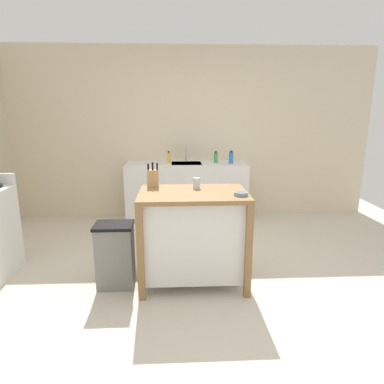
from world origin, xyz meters
TOP-DOWN VIEW (x-y plane):
  - ground_plane at (0.00, 0.00)m, footprint 6.61×6.61m
  - wall_back at (0.00, 2.38)m, footprint 5.61×0.10m
  - kitchen_island at (-0.09, 0.12)m, footprint 1.01×0.68m
  - knife_block at (-0.48, 0.36)m, footprint 0.11×0.09m
  - bowl_ceramic_wide at (0.33, -0.04)m, footprint 0.12×0.12m
  - drinking_cup at (-0.05, 0.27)m, footprint 0.07×0.07m
  - trash_bin at (-0.84, 0.08)m, footprint 0.36×0.28m
  - sink_counter at (-0.09, 2.03)m, footprint 1.78×0.60m
  - sink_faucet at (-0.09, 2.17)m, footprint 0.02×0.02m
  - bottle_hand_soap at (0.35, 2.03)m, footprint 0.06×0.06m
  - bottle_dish_soap at (-0.35, 2.04)m, footprint 0.05×0.05m
  - bottle_spray_cleaner at (0.56, 1.94)m, footprint 0.06×0.06m

SIDE VIEW (x-z plane):
  - ground_plane at x=0.00m, z-range 0.00..0.00m
  - trash_bin at x=-0.84m, z-range 0.00..0.63m
  - sink_counter at x=-0.09m, z-range 0.00..0.90m
  - kitchen_island at x=-0.09m, z-range 0.05..0.97m
  - bowl_ceramic_wide at x=0.33m, z-range 0.92..0.95m
  - drinking_cup at x=-0.05m, z-range 0.92..1.02m
  - bottle_hand_soap at x=0.35m, z-range 0.89..1.06m
  - bottle_dish_soap at x=-0.35m, z-range 0.89..1.07m
  - bottle_spray_cleaner at x=0.56m, z-range 0.89..1.08m
  - sink_faucet at x=-0.09m, z-range 0.90..1.12m
  - knife_block at x=-0.48m, z-range 0.89..1.13m
  - wall_back at x=0.00m, z-range 0.00..2.60m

